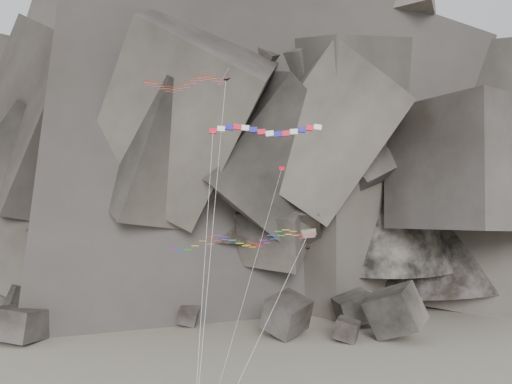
{
  "coord_description": "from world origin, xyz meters",
  "views": [
    {
      "loc": [
        0.98,
        -45.62,
        19.78
      ],
      "look_at": [
        2.58,
        6.0,
        21.58
      ],
      "focal_mm": 35.0,
      "sensor_mm": 36.0,
      "label": 1
    }
  ],
  "objects_px": {
    "banner_kite": "(265,132)",
    "pennant_kite": "(266,223)",
    "delta_kite": "(181,83)",
    "parafoil_kite": "(234,240)"
  },
  "relations": [
    {
      "from": "delta_kite",
      "to": "banner_kite",
      "type": "distance_m",
      "value": 11.37
    },
    {
      "from": "pennant_kite",
      "to": "delta_kite",
      "type": "bearing_deg",
      "value": 131.88
    },
    {
      "from": "pennant_kite",
      "to": "banner_kite",
      "type": "bearing_deg",
      "value": 88.33
    },
    {
      "from": "banner_kite",
      "to": "parafoil_kite",
      "type": "distance_m",
      "value": 10.66
    },
    {
      "from": "delta_kite",
      "to": "banner_kite",
      "type": "xyz_separation_m",
      "value": [
        8.22,
        -5.34,
        -5.77
      ]
    },
    {
      "from": "banner_kite",
      "to": "pennant_kite",
      "type": "relative_size",
      "value": 1.16
    },
    {
      "from": "delta_kite",
      "to": "banner_kite",
      "type": "height_order",
      "value": "delta_kite"
    },
    {
      "from": "delta_kite",
      "to": "pennant_kite",
      "type": "relative_size",
      "value": 1.46
    },
    {
      "from": "parafoil_kite",
      "to": "delta_kite",
      "type": "bearing_deg",
      "value": 164.75
    },
    {
      "from": "delta_kite",
      "to": "pennant_kite",
      "type": "height_order",
      "value": "delta_kite"
    }
  ]
}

